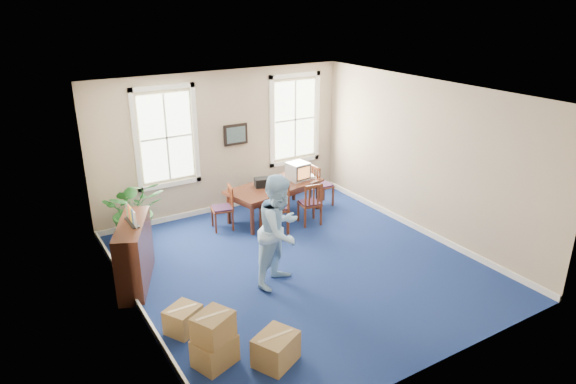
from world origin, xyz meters
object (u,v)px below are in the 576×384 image
conference_table (275,200)px  credenza (134,252)px  cardboard_boxes (225,329)px  potted_plant (135,210)px  chair_near_left (274,208)px  man (280,230)px  crt_tv (298,171)px

conference_table → credenza: (-3.50, -1.25, 0.21)m
cardboard_boxes → potted_plant: bearing=90.1°
credenza → potted_plant: 1.74m
cardboard_boxes → conference_table: bearing=51.8°
conference_table → chair_near_left: size_ratio=1.96×
man → chair_near_left: bearing=36.0°
crt_tv → man: bearing=-134.0°
crt_tv → potted_plant: 3.68m
credenza → potted_plant: (0.50, 1.67, 0.08)m
credenza → crt_tv: bearing=41.4°
conference_table → man: size_ratio=1.11×
chair_near_left → credenza: credenza is taller
chair_near_left → cardboard_boxes: size_ratio=0.78×
credenza → chair_near_left: bearing=33.4°
credenza → cardboard_boxes: 2.62m
conference_table → chair_near_left: 0.89m
man → cardboard_boxes: size_ratio=1.38×
cardboard_boxes → man: bearing=37.9°
crt_tv → potted_plant: size_ratio=0.36×
crt_tv → man: man is taller
chair_near_left → man: (-0.91, -1.79, 0.43)m
man → credenza: size_ratio=1.33×
chair_near_left → cardboard_boxes: 3.99m
potted_plant → cardboard_boxes: (0.00, -4.23, -0.26)m
conference_table → chair_near_left: (-0.45, -0.75, 0.19)m
potted_plant → man: bearing=-60.8°
conference_table → cardboard_boxes: size_ratio=1.53×
conference_table → potted_plant: bearing=159.7°
man → potted_plant: man is taller
conference_table → potted_plant: potted_plant is taller
crt_tv → cardboard_boxes: size_ratio=0.33×
crt_tv → potted_plant: (-3.65, 0.37, -0.28)m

